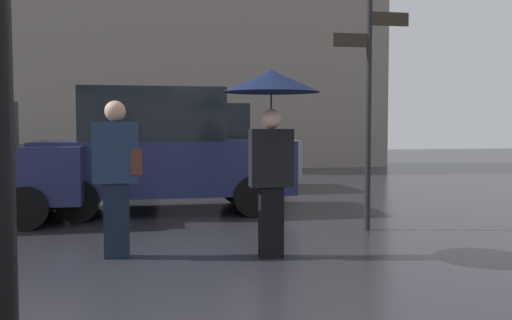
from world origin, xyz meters
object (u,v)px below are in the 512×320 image
(pedestrian_with_bag, at_px, (117,169))
(street_signpost, at_px, (369,92))
(parked_car_right, at_px, (200,147))
(parked_car_left, at_px, (161,151))
(pedestrian_with_umbrella, at_px, (271,107))

(pedestrian_with_bag, relative_size, street_signpost, 0.54)
(parked_car_right, relative_size, street_signpost, 1.30)
(parked_car_left, height_order, parked_car_right, parked_car_left)
(parked_car_left, bearing_deg, pedestrian_with_umbrella, 110.73)
(parked_car_left, distance_m, street_signpost, 3.67)
(pedestrian_with_bag, bearing_deg, pedestrian_with_umbrella, -74.55)
(pedestrian_with_umbrella, bearing_deg, pedestrian_with_bag, 145.10)
(pedestrian_with_bag, relative_size, parked_car_left, 0.42)
(pedestrian_with_bag, xyz_separation_m, parked_car_left, (0.58, 3.33, 0.05))
(pedestrian_with_umbrella, relative_size, parked_car_right, 0.50)
(pedestrian_with_umbrella, bearing_deg, street_signpost, 14.96)
(parked_car_left, bearing_deg, pedestrian_with_bag, 84.55)
(pedestrian_with_bag, bearing_deg, street_signpost, -46.31)
(pedestrian_with_bag, distance_m, street_signpost, 3.60)
(pedestrian_with_umbrella, distance_m, street_signpost, 2.17)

